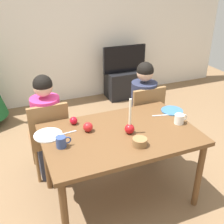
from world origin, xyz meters
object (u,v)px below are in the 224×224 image
object	(u,v)px
tv_stand	(124,84)
bowl_walnuts	(140,142)
chair_right	(144,116)
mug_left	(61,142)
plate_right	(172,111)
candle_centerpiece	(130,126)
person_left_child	(48,129)
apple_by_left_plate	(88,127)
plate_left	(48,135)
apple_near_candle	(74,121)
tv	(124,59)
person_right_child	(143,111)
dining_table	(120,141)
mug_right	(179,119)
chair_left	(49,135)

from	to	relation	value
tv_stand	bowl_walnuts	bearing A→B (deg)	-111.95
chair_right	mug_left	size ratio (longest dim) A/B	6.85
plate_right	bowl_walnuts	distance (m)	0.76
bowl_walnuts	tv_stand	bearing A→B (deg)	68.05
candle_centerpiece	person_left_child	bearing A→B (deg)	133.25
bowl_walnuts	apple_by_left_plate	xyz separation A→B (m)	(-0.33, 0.39, 0.01)
candle_centerpiece	plate_left	size ratio (longest dim) A/B	1.34
person_left_child	plate_right	xyz separation A→B (m)	(1.24, -0.44, 0.19)
bowl_walnuts	apple_near_candle	distance (m)	0.70
tv_stand	plate_left	xyz separation A→B (m)	(-1.71, -2.10, 0.52)
tv	plate_left	world-z (taller)	tv
candle_centerpiece	apple_by_left_plate	size ratio (longest dim) A/B	3.80
person_right_child	plate_left	world-z (taller)	person_right_child
tv	plate_left	xyz separation A→B (m)	(-1.71, -2.10, 0.05)
dining_table	mug_right	distance (m)	0.62
tv	mug_right	xyz separation A→B (m)	(-0.50, -2.35, 0.09)
tv	mug_left	bearing A→B (deg)	-125.25
tv	plate_right	distance (m)	2.14
dining_table	chair_left	size ratio (longest dim) A/B	1.56
chair_right	person_right_child	size ratio (longest dim) A/B	0.77
dining_table	plate_right	world-z (taller)	plate_right
candle_centerpiece	tv_stand	bearing A→B (deg)	66.40
mug_right	apple_by_left_plate	xyz separation A→B (m)	(-0.86, 0.19, -0.00)
chair_left	tv_stand	distance (m)	2.38
plate_left	apple_near_candle	bearing A→B (deg)	23.47
tv_stand	apple_by_left_plate	world-z (taller)	apple_by_left_plate
apple_near_candle	apple_by_left_plate	world-z (taller)	apple_by_left_plate
dining_table	tv_stand	world-z (taller)	dining_table
dining_table	person_left_child	distance (m)	0.85
mug_right	chair_right	bearing A→B (deg)	91.46
chair_left	apple_by_left_plate	xyz separation A→B (m)	(0.30, -0.47, 0.28)
chair_left	person_left_child	bearing A→B (deg)	90.00
mug_right	apple_near_candle	distance (m)	1.02
person_left_child	apple_near_candle	world-z (taller)	person_left_child
tv_stand	mug_right	size ratio (longest dim) A/B	4.70
chair_left	apple_near_candle	size ratio (longest dim) A/B	11.94
chair_left	candle_centerpiece	size ratio (longest dim) A/B	2.64
apple_by_left_plate	apple_near_candle	bearing A→B (deg)	115.86
tv	bowl_walnuts	world-z (taller)	tv
apple_near_candle	dining_table	bearing A→B (deg)	-42.57
chair_right	plate_right	world-z (taller)	chair_right
plate_left	mug_right	distance (m)	1.24
plate_right	bowl_walnuts	bearing A→B (deg)	-144.24
plate_left	bowl_walnuts	size ratio (longest dim) A/B	2.03
plate_left	person_right_child	bearing A→B (deg)	19.94
person_right_child	apple_near_candle	bearing A→B (deg)	-161.11
dining_table	chair_left	xyz separation A→B (m)	(-0.56, 0.61, -0.15)
tv	candle_centerpiece	bearing A→B (deg)	-113.60
tv_stand	apple_by_left_plate	xyz separation A→B (m)	(-1.36, -2.16, 0.55)
person_right_child	mug_left	world-z (taller)	person_right_child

